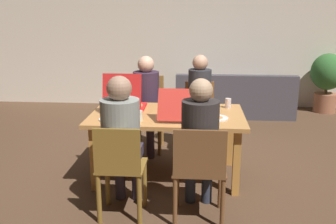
{
  "coord_description": "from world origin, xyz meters",
  "views": [
    {
      "loc": [
        0.31,
        -3.91,
        1.8
      ],
      "look_at": [
        0.0,
        0.1,
        0.71
      ],
      "focal_mm": 40.87,
      "sensor_mm": 36.0,
      "label": 1
    }
  ],
  "objects_px": {
    "chair_3": "(147,110)",
    "person_3": "(146,97)",
    "pizza_box_0": "(176,111)",
    "potted_plant": "(327,78)",
    "person_1": "(199,97)",
    "plate_0": "(216,118)",
    "person_0": "(200,137)",
    "plate_1": "(111,119)",
    "pizza_box_1": "(126,105)",
    "drinking_glass_0": "(176,100)",
    "couch": "(234,99)",
    "dining_table": "(167,121)",
    "drinking_glass_2": "(228,103)",
    "person_2": "(122,134)",
    "drinking_glass_1": "(139,116)",
    "chair_1": "(199,111)",
    "chair_2": "(120,168)",
    "chair_0": "(199,168)"
  },
  "relations": [
    {
      "from": "person_2",
      "to": "person_3",
      "type": "relative_size",
      "value": 1.03
    },
    {
      "from": "couch",
      "to": "person_3",
      "type": "bearing_deg",
      "value": -123.86
    },
    {
      "from": "person_3",
      "to": "plate_1",
      "type": "distance_m",
      "value": 1.06
    },
    {
      "from": "chair_3",
      "to": "person_3",
      "type": "height_order",
      "value": "person_3"
    },
    {
      "from": "plate_0",
      "to": "drinking_glass_2",
      "type": "height_order",
      "value": "drinking_glass_2"
    },
    {
      "from": "chair_2",
      "to": "drinking_glass_2",
      "type": "distance_m",
      "value": 1.6
    },
    {
      "from": "person_1",
      "to": "drinking_glass_1",
      "type": "height_order",
      "value": "person_1"
    },
    {
      "from": "dining_table",
      "to": "person_1",
      "type": "height_order",
      "value": "person_1"
    },
    {
      "from": "dining_table",
      "to": "pizza_box_1",
      "type": "bearing_deg",
      "value": 163.41
    },
    {
      "from": "person_2",
      "to": "pizza_box_1",
      "type": "bearing_deg",
      "value": 98.37
    },
    {
      "from": "chair_3",
      "to": "pizza_box_0",
      "type": "bearing_deg",
      "value": -65.78
    },
    {
      "from": "chair_2",
      "to": "chair_0",
      "type": "bearing_deg",
      "value": -0.76
    },
    {
      "from": "pizza_box_0",
      "to": "drinking_glass_1",
      "type": "distance_m",
      "value": 0.43
    },
    {
      "from": "person_3",
      "to": "dining_table",
      "type": "bearing_deg",
      "value": -66.48
    },
    {
      "from": "plate_1",
      "to": "couch",
      "type": "height_order",
      "value": "same"
    },
    {
      "from": "chair_3",
      "to": "person_3",
      "type": "relative_size",
      "value": 0.77
    },
    {
      "from": "chair_3",
      "to": "person_1",
      "type": "bearing_deg",
      "value": -8.72
    },
    {
      "from": "person_0",
      "to": "drinking_glass_0",
      "type": "bearing_deg",
      "value": 103.43
    },
    {
      "from": "chair_2",
      "to": "person_3",
      "type": "bearing_deg",
      "value": 90.0
    },
    {
      "from": "couch",
      "to": "person_0",
      "type": "bearing_deg",
      "value": -100.01
    },
    {
      "from": "chair_1",
      "to": "person_2",
      "type": "xyz_separation_m",
      "value": [
        -0.68,
        -1.73,
        0.24
      ]
    },
    {
      "from": "person_3",
      "to": "pizza_box_1",
      "type": "height_order",
      "value": "person_3"
    },
    {
      "from": "person_1",
      "to": "plate_0",
      "type": "relative_size",
      "value": 5.04
    },
    {
      "from": "person_3",
      "to": "potted_plant",
      "type": "relative_size",
      "value": 1.18
    },
    {
      "from": "person_2",
      "to": "drinking_glass_0",
      "type": "bearing_deg",
      "value": 70.63
    },
    {
      "from": "person_1",
      "to": "person_2",
      "type": "bearing_deg",
      "value": -112.99
    },
    {
      "from": "pizza_box_1",
      "to": "drinking_glass_0",
      "type": "xyz_separation_m",
      "value": [
        0.54,
        0.22,
        0.01
      ]
    },
    {
      "from": "drinking_glass_1",
      "to": "dining_table",
      "type": "bearing_deg",
      "value": 46.78
    },
    {
      "from": "drinking_glass_1",
      "to": "drinking_glass_0",
      "type": "bearing_deg",
      "value": 62.35
    },
    {
      "from": "dining_table",
      "to": "couch",
      "type": "height_order",
      "value": "couch"
    },
    {
      "from": "couch",
      "to": "potted_plant",
      "type": "distance_m",
      "value": 1.72
    },
    {
      "from": "potted_plant",
      "to": "dining_table",
      "type": "bearing_deg",
      "value": -131.25
    },
    {
      "from": "person_1",
      "to": "drinking_glass_0",
      "type": "xyz_separation_m",
      "value": [
        -0.27,
        -0.45,
        0.06
      ]
    },
    {
      "from": "pizza_box_1",
      "to": "drinking_glass_0",
      "type": "relative_size",
      "value": 3.84
    },
    {
      "from": "person_0",
      "to": "person_1",
      "type": "bearing_deg",
      "value": 90.0
    },
    {
      "from": "person_1",
      "to": "potted_plant",
      "type": "distance_m",
      "value": 3.14
    },
    {
      "from": "person_1",
      "to": "potted_plant",
      "type": "relative_size",
      "value": 1.19
    },
    {
      "from": "chair_2",
      "to": "person_2",
      "type": "relative_size",
      "value": 0.68
    },
    {
      "from": "person_1",
      "to": "drinking_glass_2",
      "type": "bearing_deg",
      "value": -57.87
    },
    {
      "from": "chair_3",
      "to": "drinking_glass_0",
      "type": "relative_size",
      "value": 7.43
    },
    {
      "from": "person_1",
      "to": "plate_0",
      "type": "distance_m",
      "value": 0.97
    },
    {
      "from": "chair_3",
      "to": "drinking_glass_1",
      "type": "distance_m",
      "value": 1.22
    },
    {
      "from": "pizza_box_0",
      "to": "potted_plant",
      "type": "relative_size",
      "value": 0.51
    },
    {
      "from": "chair_2",
      "to": "person_2",
      "type": "bearing_deg",
      "value": 90.0
    },
    {
      "from": "plate_0",
      "to": "couch",
      "type": "relative_size",
      "value": 0.12
    },
    {
      "from": "person_2",
      "to": "plate_0",
      "type": "distance_m",
      "value": 1.06
    },
    {
      "from": "drinking_glass_0",
      "to": "drinking_glass_2",
      "type": "xyz_separation_m",
      "value": [
        0.59,
        -0.06,
        -0.01
      ]
    },
    {
      "from": "dining_table",
      "to": "person_3",
      "type": "xyz_separation_m",
      "value": [
        -0.33,
        0.77,
        0.09
      ]
    },
    {
      "from": "person_0",
      "to": "plate_1",
      "type": "distance_m",
      "value": 1.03
    },
    {
      "from": "person_1",
      "to": "drinking_glass_2",
      "type": "xyz_separation_m",
      "value": [
        0.32,
        -0.51,
        0.05
      ]
    }
  ]
}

